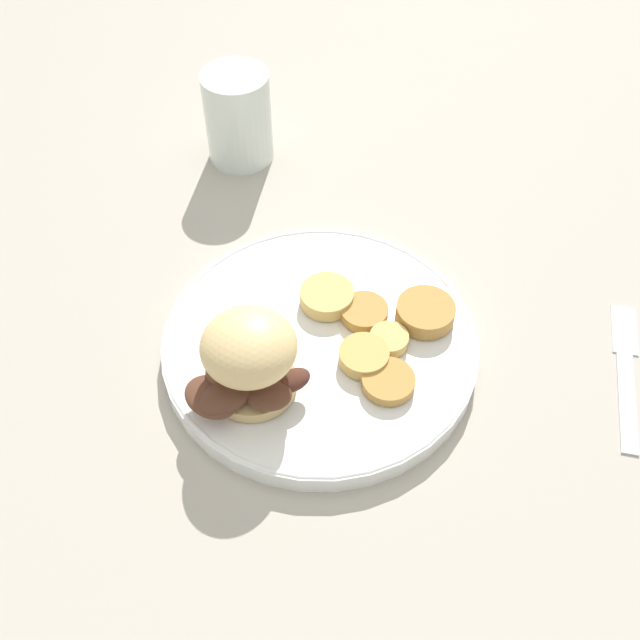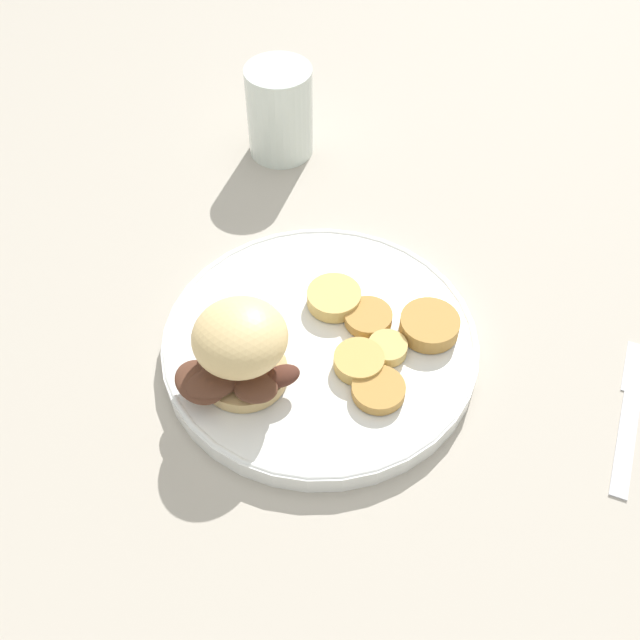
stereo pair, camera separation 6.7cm
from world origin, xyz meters
TOP-DOWN VIEW (x-y plane):
  - ground_plane at (0.00, 0.00)m, footprint 4.00×4.00m
  - dinner_plate at (0.00, 0.00)m, footprint 0.29×0.29m
  - sandwich at (0.05, -0.07)m, footprint 0.09×0.12m
  - potato_round_0 at (-0.04, 0.01)m, footprint 0.05×0.05m
  - potato_round_1 at (0.06, 0.06)m, footprint 0.05×0.05m
  - potato_round_2 at (0.03, 0.04)m, footprint 0.05×0.05m
  - potato_round_3 at (-0.02, 0.04)m, footprint 0.05×0.05m
  - potato_round_4 at (0.01, 0.06)m, footprint 0.04×0.04m
  - potato_round_5 at (-0.01, 0.10)m, footprint 0.06×0.06m
  - fork at (0.05, 0.28)m, footprint 0.17×0.07m
  - drinking_glass at (-0.30, -0.07)m, footprint 0.08×0.08m

SIDE VIEW (x-z plane):
  - ground_plane at x=0.00m, z-range 0.00..0.00m
  - fork at x=0.05m, z-range 0.00..0.00m
  - dinner_plate at x=0.00m, z-range 0.00..0.02m
  - potato_round_1 at x=0.06m, z-range 0.02..0.03m
  - potato_round_3 at x=-0.02m, z-range 0.02..0.03m
  - potato_round_4 at x=0.01m, z-range 0.02..0.03m
  - potato_round_2 at x=0.03m, z-range 0.02..0.03m
  - potato_round_0 at x=-0.04m, z-range 0.02..0.04m
  - potato_round_5 at x=-0.01m, z-range 0.02..0.04m
  - drinking_glass at x=-0.30m, z-range 0.00..0.11m
  - sandwich at x=0.05m, z-range 0.02..0.10m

